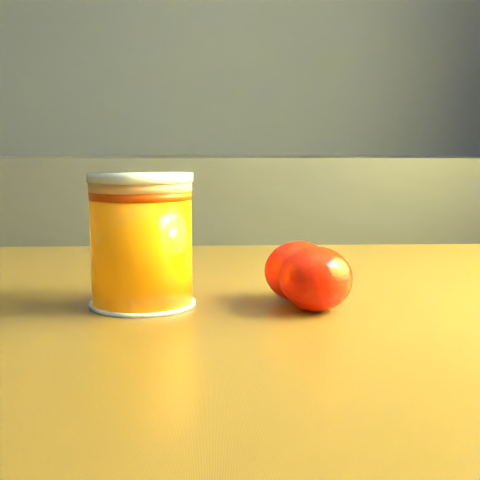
{
  "coord_description": "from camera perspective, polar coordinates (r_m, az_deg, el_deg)",
  "views": [
    {
      "loc": [
        0.96,
        -0.59,
        0.93
      ],
      "look_at": [
        0.93,
        -0.02,
        0.85
      ],
      "focal_mm": 50.0,
      "sensor_mm": 36.0,
      "label": 1
    }
  ],
  "objects": [
    {
      "name": "orange_front",
      "position": [
        0.57,
        6.48,
        -3.31
      ],
      "size": [
        0.08,
        0.08,
        0.05
      ],
      "primitive_type": "ellipsoid",
      "rotation": [
        0.0,
        0.0,
        -0.43
      ],
      "color": "#FF1A05",
      "rests_on": "table"
    },
    {
      "name": "table",
      "position": [
        0.61,
        -0.2,
        -15.02
      ],
      "size": [
        1.12,
        0.83,
        0.79
      ],
      "rotation": [
        0.0,
        0.0,
        0.09
      ],
      "color": "brown",
      "rests_on": "ground"
    },
    {
      "name": "orange_back",
      "position": [
        0.6,
        5.04,
        -2.67
      ],
      "size": [
        0.07,
        0.07,
        0.05
      ],
      "primitive_type": "ellipsoid",
      "rotation": [
        0.0,
        0.0,
        0.08
      ],
      "color": "#FF1A05",
      "rests_on": "table"
    },
    {
      "name": "juice_glass",
      "position": [
        0.58,
        -8.41,
        -0.05
      ],
      "size": [
        0.09,
        0.09,
        0.11
      ],
      "rotation": [
        0.0,
        0.0,
        0.32
      ],
      "color": "orange",
      "rests_on": "table"
    }
  ]
}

